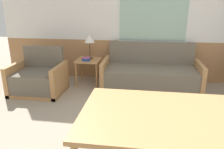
{
  "coord_description": "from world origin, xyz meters",
  "views": [
    {
      "loc": [
        -0.43,
        -2.12,
        1.67
      ],
      "look_at": [
        -0.91,
        1.17,
        0.56
      ],
      "focal_mm": 35.0,
      "sensor_mm": 36.0,
      "label": 1
    }
  ],
  "objects_px": {
    "couch": "(150,75)",
    "dining_table": "(179,121)",
    "table_lamp": "(89,39)",
    "armchair": "(39,79)",
    "side_table": "(89,64)"
  },
  "relations": [
    {
      "from": "table_lamp",
      "to": "armchair",
      "type": "bearing_deg",
      "value": -140.9
    },
    {
      "from": "table_lamp",
      "to": "dining_table",
      "type": "xyz_separation_m",
      "value": [
        1.45,
        -2.61,
        -0.28
      ]
    },
    {
      "from": "side_table",
      "to": "dining_table",
      "type": "xyz_separation_m",
      "value": [
        1.47,
        -2.52,
        0.23
      ]
    },
    {
      "from": "armchair",
      "to": "table_lamp",
      "type": "distance_m",
      "value": 1.29
    },
    {
      "from": "table_lamp",
      "to": "couch",
      "type": "bearing_deg",
      "value": -7.0
    },
    {
      "from": "couch",
      "to": "side_table",
      "type": "bearing_deg",
      "value": 176.86
    },
    {
      "from": "couch",
      "to": "armchair",
      "type": "bearing_deg",
      "value": -165.86
    },
    {
      "from": "side_table",
      "to": "dining_table",
      "type": "height_order",
      "value": "dining_table"
    },
    {
      "from": "side_table",
      "to": "table_lamp",
      "type": "xyz_separation_m",
      "value": [
        0.01,
        0.09,
        0.51
      ]
    },
    {
      "from": "armchair",
      "to": "dining_table",
      "type": "xyz_separation_m",
      "value": [
        2.3,
        -1.92,
        0.4
      ]
    },
    {
      "from": "couch",
      "to": "side_table",
      "type": "xyz_separation_m",
      "value": [
        -1.29,
        0.07,
        0.17
      ]
    },
    {
      "from": "couch",
      "to": "dining_table",
      "type": "bearing_deg",
      "value": -85.92
    },
    {
      "from": "dining_table",
      "to": "couch",
      "type": "bearing_deg",
      "value": 94.08
    },
    {
      "from": "couch",
      "to": "dining_table",
      "type": "xyz_separation_m",
      "value": [
        0.17,
        -2.45,
        0.4
      ]
    },
    {
      "from": "couch",
      "to": "side_table",
      "type": "height_order",
      "value": "couch"
    }
  ]
}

